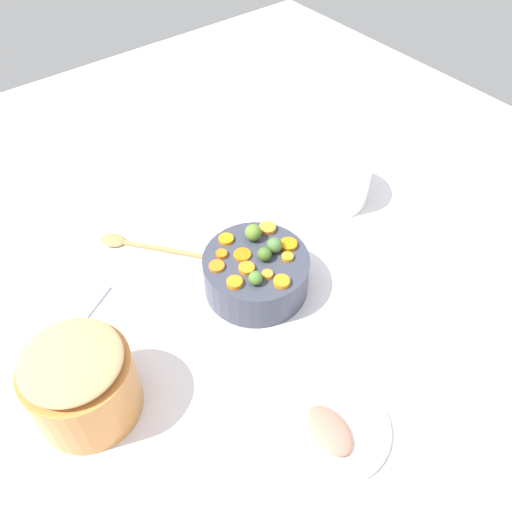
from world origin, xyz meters
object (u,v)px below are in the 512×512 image
Objects in this scene: metal_pot at (83,387)px; serving_bowl_carrots at (256,273)px; ham_plate at (333,427)px; wooden_spoon at (134,244)px; casserole_dish at (333,179)px.

serving_bowl_carrots is at bearing 5.20° from metal_pot.
serving_bowl_carrots is 1.20× the size of metal_pot.
serving_bowl_carrots reaches higher than ham_plate.
ham_plate is at bearing -84.90° from wooden_spoon.
ham_plate is (-0.46, -0.49, -0.05)m from casserole_dish.
serving_bowl_carrots is at bearing -61.75° from wooden_spoon.
casserole_dish reaches higher than ham_plate.
metal_pot reaches higher than casserole_dish.
ham_plate is (0.34, -0.33, -0.07)m from metal_pot.
casserole_dish is at bearing 19.42° from serving_bowl_carrots.
serving_bowl_carrots is 0.38m from ham_plate.
wooden_spoon is at bearing 162.28° from casserole_dish.
casserole_dish is 0.68m from ham_plate.
ham_plate is (0.06, -0.66, 0.00)m from wooden_spoon.
wooden_spoon is 0.55m from casserole_dish.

